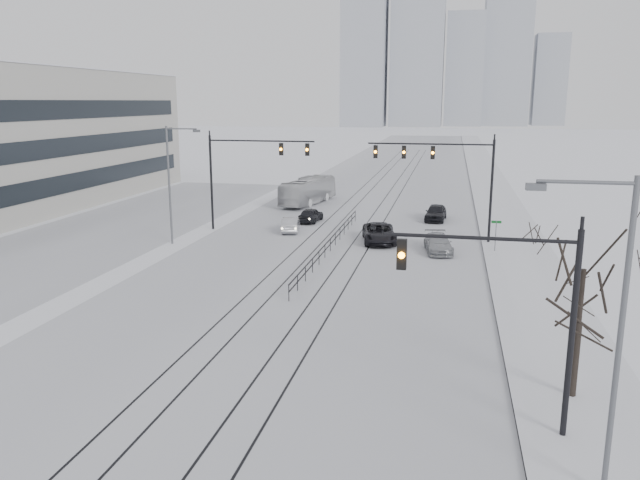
{
  "coord_description": "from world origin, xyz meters",
  "views": [
    {
      "loc": [
        8.45,
        -13.73,
        10.8
      ],
      "look_at": [
        1.42,
        19.59,
        3.2
      ],
      "focal_mm": 35.0,
      "sensor_mm": 36.0,
      "label": 1
    }
  ],
  "objects_px": {
    "box_truck": "(308,191)",
    "sedan_nb_front": "(379,233)",
    "sedan_sb_inner": "(311,215)",
    "bare_tree": "(583,283)",
    "traffic_mast_near": "(521,303)",
    "sedan_nb_right": "(438,244)",
    "sedan_sb_outer": "(291,224)",
    "sedan_nb_far": "(436,213)"
  },
  "relations": [
    {
      "from": "sedan_sb_outer",
      "to": "sedan_nb_front",
      "type": "relative_size",
      "value": 0.72
    },
    {
      "from": "traffic_mast_near",
      "to": "sedan_sb_inner",
      "type": "height_order",
      "value": "traffic_mast_near"
    },
    {
      "from": "traffic_mast_near",
      "to": "sedan_nb_front",
      "type": "distance_m",
      "value": 28.97
    },
    {
      "from": "sedan_sb_outer",
      "to": "sedan_nb_far",
      "type": "bearing_deg",
      "value": -157.34
    },
    {
      "from": "bare_tree",
      "to": "sedan_sb_inner",
      "type": "bearing_deg",
      "value": 118.3
    },
    {
      "from": "sedan_nb_front",
      "to": "sedan_nb_far",
      "type": "height_order",
      "value": "sedan_nb_far"
    },
    {
      "from": "bare_tree",
      "to": "traffic_mast_near",
      "type": "bearing_deg",
      "value": -128.76
    },
    {
      "from": "sedan_nb_far",
      "to": "box_truck",
      "type": "bearing_deg",
      "value": 157.96
    },
    {
      "from": "traffic_mast_near",
      "to": "box_truck",
      "type": "height_order",
      "value": "traffic_mast_near"
    },
    {
      "from": "sedan_sb_inner",
      "to": "box_truck",
      "type": "height_order",
      "value": "box_truck"
    },
    {
      "from": "bare_tree",
      "to": "box_truck",
      "type": "height_order",
      "value": "bare_tree"
    },
    {
      "from": "bare_tree",
      "to": "sedan_sb_inner",
      "type": "xyz_separation_m",
      "value": [
        -17.12,
        31.79,
        -3.84
      ]
    },
    {
      "from": "traffic_mast_near",
      "to": "sedan_nb_right",
      "type": "bearing_deg",
      "value": 96.81
    },
    {
      "from": "sedan_nb_front",
      "to": "sedan_nb_right",
      "type": "height_order",
      "value": "sedan_nb_front"
    },
    {
      "from": "sedan_nb_right",
      "to": "sedan_nb_far",
      "type": "bearing_deg",
      "value": 83.89
    },
    {
      "from": "sedan_sb_inner",
      "to": "sedan_nb_far",
      "type": "height_order",
      "value": "sedan_nb_far"
    },
    {
      "from": "box_truck",
      "to": "sedan_nb_front",
      "type": "bearing_deg",
      "value": 130.69
    },
    {
      "from": "traffic_mast_near",
      "to": "sedan_sb_inner",
      "type": "relative_size",
      "value": 1.83
    },
    {
      "from": "bare_tree",
      "to": "sedan_nb_right",
      "type": "height_order",
      "value": "bare_tree"
    },
    {
      "from": "sedan_sb_inner",
      "to": "sedan_sb_outer",
      "type": "relative_size",
      "value": 1.0
    },
    {
      "from": "sedan_sb_inner",
      "to": "sedan_nb_front",
      "type": "distance_m",
      "value": 10.04
    },
    {
      "from": "traffic_mast_near",
      "to": "bare_tree",
      "type": "bearing_deg",
      "value": 51.24
    },
    {
      "from": "bare_tree",
      "to": "box_truck",
      "type": "relative_size",
      "value": 0.61
    },
    {
      "from": "sedan_nb_front",
      "to": "traffic_mast_near",
      "type": "bearing_deg",
      "value": -85.22
    },
    {
      "from": "sedan_sb_outer",
      "to": "box_truck",
      "type": "height_order",
      "value": "box_truck"
    },
    {
      "from": "sedan_sb_outer",
      "to": "sedan_nb_right",
      "type": "bearing_deg",
      "value": 148.25
    },
    {
      "from": "sedan_sb_inner",
      "to": "sedan_sb_outer",
      "type": "distance_m",
      "value": 4.58
    },
    {
      "from": "traffic_mast_near",
      "to": "bare_tree",
      "type": "height_order",
      "value": "traffic_mast_near"
    },
    {
      "from": "sedan_nb_front",
      "to": "sedan_nb_far",
      "type": "bearing_deg",
      "value": 57.81
    },
    {
      "from": "sedan_sb_inner",
      "to": "sedan_nb_front",
      "type": "bearing_deg",
      "value": 139.99
    },
    {
      "from": "sedan_nb_right",
      "to": "box_truck",
      "type": "relative_size",
      "value": 0.44
    },
    {
      "from": "sedan_sb_outer",
      "to": "sedan_nb_far",
      "type": "height_order",
      "value": "sedan_nb_far"
    },
    {
      "from": "box_truck",
      "to": "sedan_sb_outer",
      "type": "bearing_deg",
      "value": 108.45
    },
    {
      "from": "bare_tree",
      "to": "box_truck",
      "type": "distance_m",
      "value": 46.25
    },
    {
      "from": "sedan_nb_right",
      "to": "sedan_sb_inner",
      "type": "bearing_deg",
      "value": 132.54
    },
    {
      "from": "sedan_sb_inner",
      "to": "box_truck",
      "type": "distance_m",
      "value": 10.3
    },
    {
      "from": "sedan_sb_outer",
      "to": "sedan_sb_inner",
      "type": "bearing_deg",
      "value": -109.2
    },
    {
      "from": "sedan_nb_front",
      "to": "sedan_sb_outer",
      "type": "bearing_deg",
      "value": 151.05
    },
    {
      "from": "sedan_nb_far",
      "to": "box_truck",
      "type": "height_order",
      "value": "box_truck"
    },
    {
      "from": "sedan_sb_outer",
      "to": "box_truck",
      "type": "xyz_separation_m",
      "value": [
        -1.82,
        14.48,
        0.77
      ]
    },
    {
      "from": "box_truck",
      "to": "bare_tree",
      "type": "bearing_deg",
      "value": 126.49
    },
    {
      "from": "traffic_mast_near",
      "to": "box_truck",
      "type": "relative_size",
      "value": 0.7
    }
  ]
}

